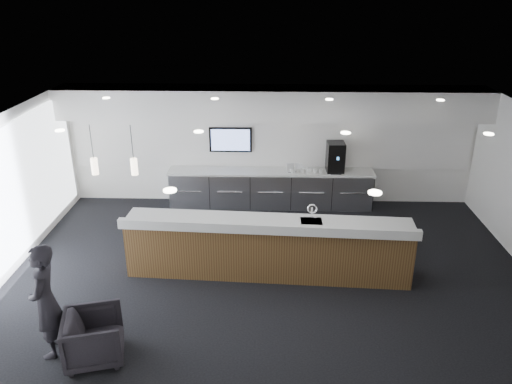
{
  "coord_description": "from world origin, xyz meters",
  "views": [
    {
      "loc": [
        -0.03,
        -7.88,
        5.23
      ],
      "look_at": [
        -0.3,
        1.3,
        1.36
      ],
      "focal_mm": 35.0,
      "sensor_mm": 36.0,
      "label": 1
    }
  ],
  "objects_px": {
    "coffee_machine": "(335,157)",
    "lounge_guest": "(46,301)",
    "service_counter": "(268,247)",
    "armchair": "(94,337)"
  },
  "relations": [
    {
      "from": "service_counter",
      "to": "armchair",
      "type": "relative_size",
      "value": 6.49
    },
    {
      "from": "service_counter",
      "to": "lounge_guest",
      "type": "bearing_deg",
      "value": -141.33
    },
    {
      "from": "service_counter",
      "to": "coffee_machine",
      "type": "bearing_deg",
      "value": 66.6
    },
    {
      "from": "service_counter",
      "to": "armchair",
      "type": "distance_m",
      "value": 3.54
    },
    {
      "from": "service_counter",
      "to": "coffee_machine",
      "type": "relative_size",
      "value": 7.53
    },
    {
      "from": "coffee_machine",
      "to": "armchair",
      "type": "bearing_deg",
      "value": -128.27
    },
    {
      "from": "coffee_machine",
      "to": "lounge_guest",
      "type": "relative_size",
      "value": 0.4
    },
    {
      "from": "service_counter",
      "to": "lounge_guest",
      "type": "distance_m",
      "value": 4.0
    },
    {
      "from": "coffee_machine",
      "to": "lounge_guest",
      "type": "distance_m",
      "value": 7.36
    },
    {
      "from": "service_counter",
      "to": "coffee_machine",
      "type": "height_order",
      "value": "coffee_machine"
    }
  ]
}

